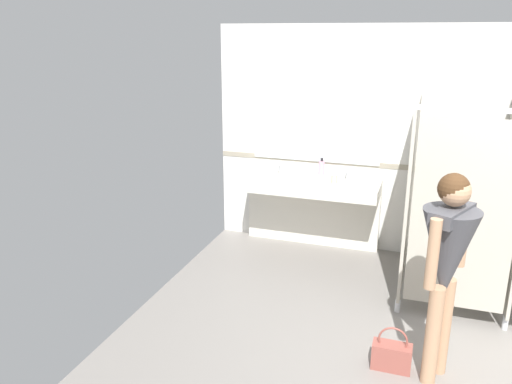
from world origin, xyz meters
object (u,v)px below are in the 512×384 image
(paper_cup, at_px, (334,179))
(person_standing, at_px, (447,255))
(soap_dispenser, at_px, (322,168))
(handbag, at_px, (392,355))

(paper_cup, bearing_deg, person_standing, -58.75)
(soap_dispenser, bearing_deg, person_standing, -58.00)
(handbag, bearing_deg, paper_cup, 113.78)
(soap_dispenser, height_order, paper_cup, soap_dispenser)
(handbag, distance_m, paper_cup, 2.25)
(person_standing, bearing_deg, paper_cup, 121.25)
(handbag, relative_size, soap_dispenser, 1.63)
(person_standing, xyz_separation_m, handbag, (-0.31, -0.01, -0.90))
(soap_dispenser, xyz_separation_m, paper_cup, (0.20, -0.27, -0.04))
(handbag, xyz_separation_m, paper_cup, (-0.84, 1.91, 0.83))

